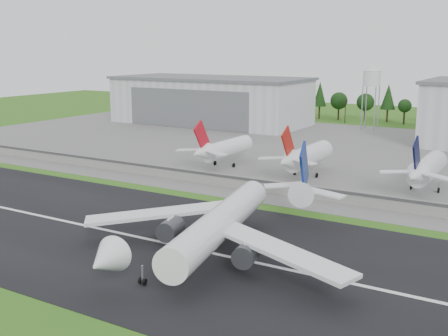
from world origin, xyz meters
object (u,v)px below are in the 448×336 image
Objects in this scene: main_airliner at (218,230)px; parked_jet_red_b at (304,157)px; parked_jet_red_a at (222,149)px; parked_jet_navy at (425,169)px.

parked_jet_red_b is (-11.64, 67.00, 1.39)m from main_airliner.
main_airliner is 1.88× the size of parked_jet_red_a.
parked_jet_navy is at bearing 0.03° from parked_jet_red_a.
parked_jet_navy is (33.93, -0.00, -0.03)m from parked_jet_red_b.
parked_jet_red_a is 1.00× the size of parked_jet_navy.
parked_jet_red_b is at bearing -92.33° from main_airliner.
main_airliner is at bearing -108.40° from parked_jet_navy.
parked_jet_navy is (61.97, 0.04, 0.23)m from parked_jet_red_a.
parked_jet_navy is at bearing -120.59° from main_airliner.
main_airliner reaches higher than parked_jet_red_a.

